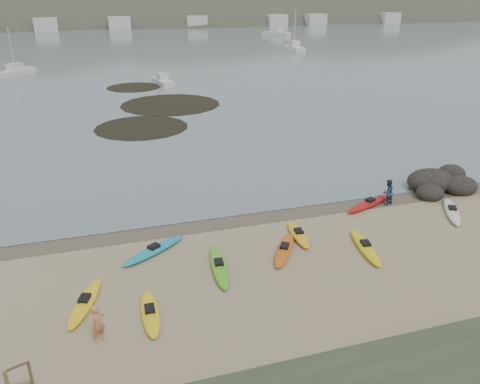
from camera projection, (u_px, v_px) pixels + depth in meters
name	position (u px, v px, depth m)	size (l,w,h in m)	color
ground	(240.00, 216.00, 27.16)	(600.00, 600.00, 0.00)	tan
wet_sand	(242.00, 218.00, 26.90)	(60.00, 60.00, 0.00)	brown
water	(100.00, 11.00, 290.64)	(1200.00, 1200.00, 0.00)	slate
kayaks	(281.00, 247.00, 23.53)	(22.70, 9.48, 0.34)	yellow
person_west	(98.00, 324.00, 17.16)	(0.57, 0.37, 1.56)	tan
person_east	(388.00, 192.00, 28.31)	(0.78, 0.61, 1.61)	navy
rock_cluster	(440.00, 186.00, 30.78)	(5.06, 3.68, 1.59)	black
kelp_mats	(154.00, 106.00, 52.56)	(14.27, 28.53, 0.04)	black
moored_boats	(134.00, 46.00, 104.29)	(88.40, 73.75, 1.40)	silver
far_hills	(199.00, 56.00, 214.34)	(550.00, 135.00, 80.00)	#384235
far_town	(131.00, 23.00, 155.32)	(199.00, 5.00, 4.00)	beige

